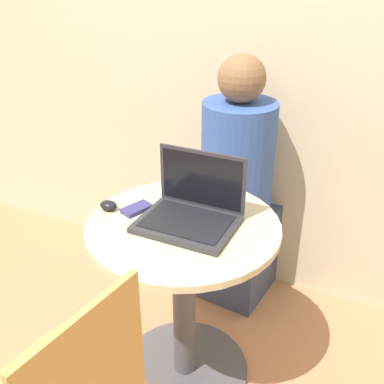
% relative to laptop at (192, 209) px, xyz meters
% --- Properties ---
extents(ground_plane, '(12.00, 12.00, 0.00)m').
position_rel_laptop_xyz_m(ground_plane, '(-0.02, -0.03, -0.76)').
color(ground_plane, tan).
extents(back_wall, '(7.00, 0.05, 2.60)m').
position_rel_laptop_xyz_m(back_wall, '(-0.02, 0.74, 0.54)').
color(back_wall, beige).
rests_on(back_wall, ground_plane).
extents(round_table, '(0.67, 0.67, 0.72)m').
position_rel_laptop_xyz_m(round_table, '(-0.02, -0.03, -0.31)').
color(round_table, '#4C4C51').
rests_on(round_table, ground_plane).
extents(laptop, '(0.32, 0.25, 0.23)m').
position_rel_laptop_xyz_m(laptop, '(0.00, 0.00, 0.00)').
color(laptop, '#2D2D33').
rests_on(laptop, round_table).
extents(cell_phone, '(0.09, 0.12, 0.02)m').
position_rel_laptop_xyz_m(cell_phone, '(-0.21, -0.02, -0.04)').
color(cell_phone, navy).
rests_on(cell_phone, round_table).
extents(computer_mouse, '(0.06, 0.05, 0.03)m').
position_rel_laptop_xyz_m(computer_mouse, '(-0.31, -0.05, -0.03)').
color(computer_mouse, black).
rests_on(computer_mouse, round_table).
extents(person_seated, '(0.35, 0.50, 1.20)m').
position_rel_laptop_xyz_m(person_seated, '(-0.01, 0.56, -0.26)').
color(person_seated, '#3D4766').
rests_on(person_seated, ground_plane).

